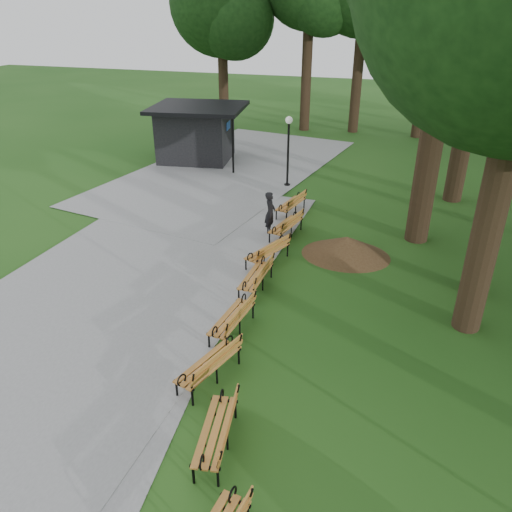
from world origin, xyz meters
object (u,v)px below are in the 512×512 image
(bench_1, at_px, (215,431))
(dirt_mound, at_px, (346,246))
(bench_7, at_px, (291,204))
(kiosk, at_px, (196,133))
(lamp_post, at_px, (289,137))
(bench_2, at_px, (209,364))
(bench_4, at_px, (256,276))
(bench_6, at_px, (286,225))
(person, at_px, (270,213))
(bench_3, at_px, (232,318))
(bench_5, at_px, (267,251))

(bench_1, bearing_deg, dirt_mound, 163.65)
(dirt_mound, bearing_deg, bench_7, 131.65)
(bench_7, bearing_deg, dirt_mound, 53.60)
(kiosk, bearing_deg, lamp_post, -33.29)
(bench_1, distance_m, bench_2, 1.95)
(kiosk, xyz_separation_m, bench_1, (8.11, -17.85, -1.01))
(bench_4, bearing_deg, bench_6, -176.92)
(person, bearing_deg, kiosk, 34.35)
(bench_1, bearing_deg, bench_2, -162.93)
(kiosk, distance_m, bench_7, 9.02)
(bench_2, bearing_deg, bench_4, -160.03)
(bench_4, bearing_deg, bench_2, 4.69)
(bench_1, relative_size, bench_3, 1.00)
(bench_5, distance_m, bench_6, 2.21)
(kiosk, bearing_deg, bench_4, -67.48)
(bench_2, xyz_separation_m, bench_3, (-0.12, 1.84, 0.00))
(bench_4, bearing_deg, kiosk, -147.49)
(bench_3, distance_m, bench_6, 6.14)
(person, xyz_separation_m, bench_4, (0.71, -4.02, -0.35))
(bench_3, height_order, bench_7, same)
(dirt_mound, height_order, bench_1, bench_1)
(bench_1, height_order, bench_6, same)
(kiosk, xyz_separation_m, bench_6, (6.99, -8.11, -1.01))
(kiosk, height_order, bench_7, kiosk)
(bench_5, xyz_separation_m, bench_6, (0.05, 2.21, 0.00))
(bench_6, bearing_deg, bench_1, 19.50)
(kiosk, distance_m, bench_1, 19.64)
(person, bearing_deg, bench_4, -174.26)
(bench_1, distance_m, bench_3, 3.73)
(person, bearing_deg, bench_1, -174.18)
(bench_6, bearing_deg, bench_4, 14.02)
(bench_4, bearing_deg, person, -168.03)
(bench_3, bearing_deg, bench_4, -171.64)
(bench_2, xyz_separation_m, bench_6, (-0.27, 7.98, 0.00))
(person, distance_m, bench_4, 4.09)
(person, xyz_separation_m, bench_5, (0.58, -2.35, -0.35))
(bench_2, relative_size, bench_4, 1.00)
(person, distance_m, dirt_mound, 3.13)
(kiosk, bearing_deg, dirt_mound, -51.99)
(dirt_mound, distance_m, bench_2, 7.41)
(person, distance_m, bench_5, 2.45)
(bench_1, xyz_separation_m, bench_4, (-1.05, 5.87, 0.00))
(bench_1, height_order, bench_7, same)
(bench_6, height_order, bench_7, same)
(bench_2, height_order, bench_3, same)
(kiosk, bearing_deg, bench_2, -73.72)
(dirt_mound, height_order, bench_7, bench_7)
(lamp_post, bearing_deg, bench_4, -81.51)
(dirt_mound, relative_size, bench_6, 1.31)
(kiosk, relative_size, bench_2, 2.44)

